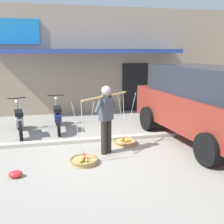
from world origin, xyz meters
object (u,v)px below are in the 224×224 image
Objects in this scene: motorcycle_nearest_shop at (19,121)px; parked_truck at (205,102)px; fruit_basket_right_side at (125,142)px; fruit_basket_left_side at (84,160)px; motorcycle_second_in_row at (57,117)px; plastic_litter_bag at (16,174)px; fruit_vendor at (106,115)px.

parked_truck is at bearing -18.00° from motorcycle_nearest_shop.
motorcycle_nearest_shop is (-2.91, 1.46, 0.38)m from fruit_basket_right_side.
fruit_basket_right_side is 3.28m from motorcycle_nearest_shop.
fruit_basket_left_side is at bearing -56.33° from motorcycle_nearest_shop.
motorcycle_second_in_row is at bearing 100.57° from fruit_basket_left_side.
parked_truck is at bearing 13.86° from plastic_litter_bag.
fruit_basket_left_side is at bearing -79.43° from motorcycle_second_in_row.
fruit_basket_left_side is 3.71m from parked_truck.
plastic_litter_bag is (0.23, -2.87, -0.38)m from motorcycle_nearest_shop.
motorcycle_second_in_row is 0.37× the size of parked_truck.
motorcycle_second_in_row is (-1.14, 2.25, -0.52)m from fruit_vendor.
plastic_litter_bag is (-2.06, -0.90, -0.91)m from fruit_vendor.
fruit_basket_left_side is 1.48m from plastic_litter_bag.
plastic_litter_bag is (-2.68, -1.42, -0.01)m from fruit_basket_right_side.
motorcycle_second_in_row is at bearing 14.10° from motorcycle_nearest_shop.
motorcycle_nearest_shop is 0.36× the size of parked_truck.
fruit_vendor is 0.94× the size of motorcycle_nearest_shop.
fruit_basket_right_side reaches higher than plastic_litter_bag.
parked_truck reaches higher than motorcycle_nearest_shop.
motorcycle_second_in_row is at bearing 153.91° from parked_truck.
parked_truck reaches higher than plastic_litter_bag.
parked_truck is (2.21, -0.21, 1.05)m from fruit_basket_right_side.
motorcycle_second_in_row is (-1.77, 1.74, 0.38)m from fruit_basket_right_side.
fruit_basket_left_side is 1.62m from fruit_basket_right_side.
plastic_litter_bag is at bearing -106.11° from motorcycle_second_in_row.
fruit_vendor is 3.06m from motorcycle_nearest_shop.
fruit_vendor is at bearing -63.08° from motorcycle_second_in_row.
parked_truck is (3.46, 0.82, 1.05)m from fruit_basket_left_side.
motorcycle_second_in_row is at bearing 135.44° from fruit_basket_right_side.
plastic_litter_bag is at bearing -165.00° from fruit_basket_left_side.
motorcycle_nearest_shop is at bearing 123.67° from fruit_basket_left_side.
fruit_basket_right_side is 0.80× the size of motorcycle_second_in_row.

